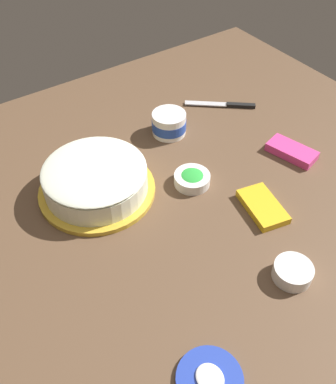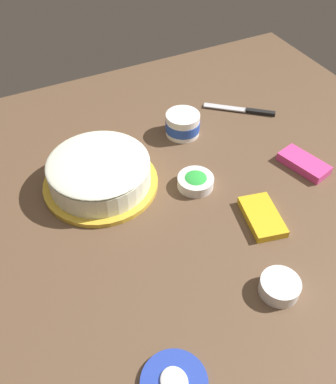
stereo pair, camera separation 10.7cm
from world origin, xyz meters
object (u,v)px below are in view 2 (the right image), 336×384
(spreading_knife, at_px, (246,110))
(candy_box_lower, at_px, (304,163))
(sprinkle_bowl_pink, at_px, (280,286))
(sprinkle_bowl_green, at_px, (196,181))
(frosting_tub, at_px, (183,124))
(candy_box_upper, at_px, (262,217))
(frosting_tub_lid, at_px, (174,383))
(frosted_cake, at_px, (99,173))

(spreading_knife, bearing_deg, candy_box_lower, 179.10)
(spreading_knife, height_order, sprinkle_bowl_pink, sprinkle_bowl_pink)
(sprinkle_bowl_green, bearing_deg, candy_box_lower, -102.40)
(frosting_tub, bearing_deg, sprinkle_bowl_green, 160.88)
(spreading_knife, distance_m, sprinkle_bowl_green, 0.39)
(sprinkle_bowl_pink, height_order, candy_box_lower, sprinkle_bowl_pink)
(frosting_tub, height_order, candy_box_upper, frosting_tub)
(frosting_tub, xyz_separation_m, spreading_knife, (0.01, -0.24, -0.03))
(frosting_tub, xyz_separation_m, candy_box_lower, (-0.29, -0.24, -0.02))
(frosting_tub_lid, relative_size, candy_box_upper, 0.91)
(sprinkle_bowl_pink, distance_m, candy_box_upper, 0.21)
(sprinkle_bowl_green, height_order, sprinkle_bowl_pink, sprinkle_bowl_pink)
(frosting_tub_lid, bearing_deg, frosting_tub, -28.91)
(frosted_cake, height_order, candy_box_lower, frosted_cake)
(spreading_knife, bearing_deg, sprinkle_bowl_green, 126.01)
(frosted_cake, relative_size, sprinkle_bowl_green, 3.15)
(frosted_cake, bearing_deg, frosting_tub, -71.16)
(frosting_tub_lid, relative_size, spreading_knife, 0.65)
(spreading_knife, bearing_deg, frosted_cake, 101.75)
(candy_box_lower, bearing_deg, sprinkle_bowl_pink, 118.92)
(candy_box_lower, distance_m, candy_box_upper, 0.25)
(sprinkle_bowl_pink, xyz_separation_m, candy_box_upper, (0.19, -0.09, -0.01))
(spreading_knife, xyz_separation_m, sprinkle_bowl_green, (-0.23, 0.32, 0.01))
(frosted_cake, xyz_separation_m, candy_box_lower, (-0.19, -0.54, -0.03))
(frosting_tub, distance_m, frosting_tub_lid, 0.76)
(frosted_cake, bearing_deg, sprinkle_bowl_pink, -154.36)
(candy_box_lower, relative_size, candy_box_upper, 1.01)
(frosting_tub, height_order, candy_box_lower, frosting_tub)
(candy_box_upper, bearing_deg, frosting_tub_lid, 136.93)
(frosted_cake, relative_size, spreading_knife, 1.60)
(spreading_knife, height_order, candy_box_lower, candy_box_lower)
(frosted_cake, height_order, sprinkle_bowl_green, frosted_cake)
(frosting_tub, distance_m, candy_box_lower, 0.38)
(frosted_cake, distance_m, frosting_tub_lid, 0.56)
(frosted_cake, relative_size, candy_box_lower, 2.19)
(candy_box_lower, bearing_deg, candy_box_upper, 101.74)
(sprinkle_bowl_green, height_order, candy_box_lower, sprinkle_bowl_green)
(frosted_cake, bearing_deg, sprinkle_bowl_green, -117.21)
(frosted_cake, distance_m, sprinkle_bowl_pink, 0.54)
(sprinkle_bowl_green, xyz_separation_m, candy_box_lower, (-0.07, -0.31, -0.01))
(frosting_tub, relative_size, sprinkle_bowl_green, 1.08)
(spreading_knife, distance_m, candy_box_upper, 0.47)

